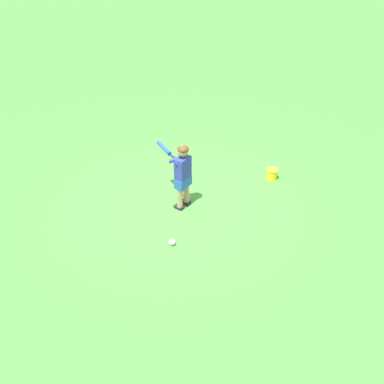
% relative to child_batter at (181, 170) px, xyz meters
% --- Properties ---
extents(ground_plane, '(40.00, 40.00, 0.00)m').
position_rel_child_batter_xyz_m(ground_plane, '(0.08, -0.03, -0.65)').
color(ground_plane, '#479338').
extents(child_batter, '(0.33, 0.78, 1.08)m').
position_rel_child_batter_xyz_m(child_batter, '(0.00, 0.00, 0.00)').
color(child_batter, '#232328').
rests_on(child_batter, ground).
extents(play_ball_by_bucket, '(0.10, 0.10, 0.10)m').
position_rel_child_batter_xyz_m(play_ball_by_bucket, '(0.54, 0.79, -0.60)').
color(play_ball_by_bucket, white).
rests_on(play_ball_by_bucket, ground).
extents(toy_bucket, '(0.22, 0.22, 0.19)m').
position_rel_child_batter_xyz_m(toy_bucket, '(-1.72, -0.01, -0.55)').
color(toy_bucket, yellow).
rests_on(toy_bucket, ground).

